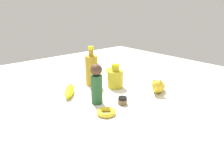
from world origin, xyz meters
TOP-DOWN VIEW (x-y plane):
  - ground at (0.00, 0.00)m, footprint 2.00×2.00m
  - nail_polish_jar at (0.15, -0.06)m, footprint 0.05×0.05m
  - bottle_short at (-0.04, 0.06)m, footprint 0.09×0.09m
  - banana at (-0.12, -0.20)m, footprint 0.17×0.14m
  - bowl at (-0.19, 0.17)m, footprint 0.10×0.10m
  - cat_figurine at (0.17, 0.19)m, footprint 0.11×0.15m
  - person_figure_adult at (0.06, -0.15)m, footprint 0.08×0.08m
  - bottle_tall at (-0.17, -0.01)m, footprint 0.07×0.07m
  - bangle at (0.18, -0.19)m, footprint 0.09×0.09m

SIDE VIEW (x-z plane):
  - ground at x=0.00m, z-range 0.00..0.00m
  - bangle at x=0.18m, z-range 0.00..0.02m
  - nail_polish_jar at x=0.15m, z-range 0.00..0.04m
  - banana at x=-0.12m, z-range 0.00..0.04m
  - cat_figurine at x=0.17m, z-range -0.01..0.08m
  - bowl at x=-0.19m, z-range 0.01..0.07m
  - bottle_short at x=-0.04m, z-range -0.01..0.12m
  - bottle_tall at x=-0.17m, z-range -0.02..0.21m
  - person_figure_adult at x=0.06m, z-range 0.00..0.20m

